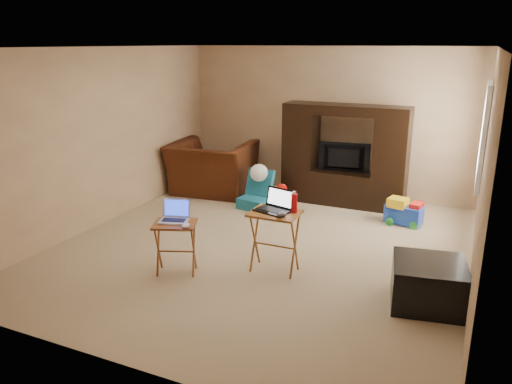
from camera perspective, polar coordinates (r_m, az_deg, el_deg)
The scene contains 22 objects.
floor at distance 6.54m, azimuth 0.73°, elevation -6.27°, with size 5.50×5.50×0.00m, color #C6AF89.
ceiling at distance 6.02m, azimuth 0.82°, elevation 16.22°, with size 5.50×5.50×0.00m, color silver.
wall_back at distance 8.70m, azimuth 8.10°, elevation 7.96°, with size 5.00×5.00×0.00m, color tan.
wall_front at distance 3.89m, azimuth -15.70°, elevation -3.52°, with size 5.00×5.00×0.00m, color tan.
wall_left at distance 7.49m, azimuth -17.14°, elevation 5.98°, with size 5.50×5.50×0.00m, color tan.
wall_right at distance 5.67m, azimuth 24.63°, elevation 1.89°, with size 5.50×5.50×0.00m, color tan.
window_pane at distance 7.16m, azimuth 24.75°, elevation 5.93°, with size 1.20×1.20×0.00m, color white.
window_frame at distance 7.16m, azimuth 24.59°, elevation 5.95°, with size 0.06×1.14×1.34m, color white.
entertainment_center at distance 8.16m, azimuth 10.06°, elevation 4.14°, with size 1.98×0.50×1.62m, color black.
television at distance 8.12m, azimuth 9.97°, elevation 3.85°, with size 0.82×0.11×0.47m, color black.
recliner at distance 8.76m, azimuth -5.03°, elevation 2.75°, with size 1.37×1.20×0.89m, color #4B2110.
child_rocker at distance 7.94m, azimuth -0.08°, elevation 0.30°, with size 0.46×0.53×0.61m, color #176583, non-canonical shape.
plush_toy at distance 8.06m, azimuth 2.96°, elevation -0.33°, with size 0.34×0.28×0.38m, color red, non-canonical shape.
push_toy at distance 7.57m, azimuth 16.55°, elevation -2.12°, with size 0.53×0.38×0.39m, color blue, non-canonical shape.
ottoman at distance 5.38m, azimuth 19.10°, elevation -9.88°, with size 0.71×0.71×0.45m, color black.
tray_table_left at distance 5.79m, azimuth -9.14°, elevation -6.34°, with size 0.47×0.37×0.61m, color #954D24.
tray_table_right at distance 5.75m, azimuth 2.13°, elevation -5.71°, with size 0.55×0.44×0.72m, color #956024.
laptop_left at distance 5.68m, azimuth -9.42°, elevation -2.24°, with size 0.32×0.26×0.24m, color silver.
laptop_right at distance 5.62m, azimuth 1.88°, elevation -1.06°, with size 0.38×0.31×0.24m, color black.
mouse_left at distance 5.52m, azimuth -8.04°, elevation -3.79°, with size 0.08×0.12×0.05m, color white.
mouse_right at distance 5.46m, azimuth 2.96°, elevation -2.59°, with size 0.09×0.15×0.06m, color #3B3A3F.
water_bottle at distance 5.59m, azimuth 4.39°, elevation -1.29°, with size 0.07×0.07×0.22m, color red.
Camera 1 is at (2.40, -5.51, 2.56)m, focal length 35.00 mm.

